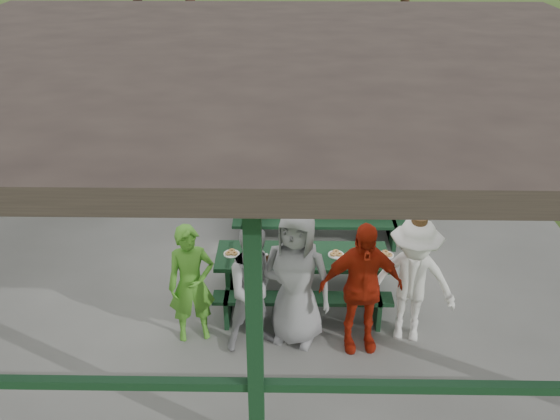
{
  "coord_description": "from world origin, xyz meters",
  "views": [
    {
      "loc": [
        0.3,
        -8.05,
        5.15
      ],
      "look_at": [
        0.17,
        -0.3,
        1.06
      ],
      "focal_mm": 38.0,
      "sensor_mm": 36.0,
      "label": 1
    }
  ],
  "objects_px": {
    "spectator_grey": "(363,173)",
    "pickup_truck": "(371,90)",
    "picnic_table_near": "(302,272)",
    "spectator_blue": "(190,149)",
    "farm_trailer": "(257,81)",
    "contestant_grey_mid": "(296,277)",
    "contestant_grey_left": "(257,289)",
    "picnic_table_far": "(318,205)",
    "spectator_lblue": "(243,166)",
    "contestant_red": "(361,287)",
    "contestant_white_fedora": "(412,281)",
    "contestant_green": "(191,284)"
  },
  "relations": [
    {
      "from": "contestant_red",
      "to": "contestant_white_fedora",
      "type": "height_order",
      "value": "contestant_white_fedora"
    },
    {
      "from": "picnic_table_far",
      "to": "pickup_truck",
      "type": "bearing_deg",
      "value": 75.33
    },
    {
      "from": "contestant_white_fedora",
      "to": "pickup_truck",
      "type": "distance_m",
      "value": 9.03
    },
    {
      "from": "contestant_grey_mid",
      "to": "contestant_white_fedora",
      "type": "distance_m",
      "value": 1.44
    },
    {
      "from": "contestant_grey_left",
      "to": "pickup_truck",
      "type": "xyz_separation_m",
      "value": [
        2.5,
        9.19,
        -0.21
      ]
    },
    {
      "from": "contestant_green",
      "to": "contestant_grey_left",
      "type": "relative_size",
      "value": 0.95
    },
    {
      "from": "contestant_white_fedora",
      "to": "contestant_grey_mid",
      "type": "bearing_deg",
      "value": -167.19
    },
    {
      "from": "picnic_table_far",
      "to": "spectator_grey",
      "type": "xyz_separation_m",
      "value": [
        0.83,
        0.75,
        0.26
      ]
    },
    {
      "from": "picnic_table_far",
      "to": "spectator_lblue",
      "type": "xyz_separation_m",
      "value": [
        -1.31,
        0.81,
        0.36
      ]
    },
    {
      "from": "spectator_blue",
      "to": "contestant_red",
      "type": "bearing_deg",
      "value": 126.74
    },
    {
      "from": "contestant_grey_mid",
      "to": "contestant_white_fedora",
      "type": "bearing_deg",
      "value": 18.21
    },
    {
      "from": "spectator_grey",
      "to": "picnic_table_far",
      "type": "bearing_deg",
      "value": 30.69
    },
    {
      "from": "contestant_green",
      "to": "farm_trailer",
      "type": "xyz_separation_m",
      "value": [
        0.3,
        10.17,
        -0.24
      ]
    },
    {
      "from": "contestant_grey_left",
      "to": "contestant_grey_mid",
      "type": "relative_size",
      "value": 0.91
    },
    {
      "from": "contestant_white_fedora",
      "to": "spectator_grey",
      "type": "bearing_deg",
      "value": 104.61
    },
    {
      "from": "spectator_lblue",
      "to": "spectator_grey",
      "type": "relative_size",
      "value": 1.13
    },
    {
      "from": "picnic_table_far",
      "to": "contestant_grey_mid",
      "type": "height_order",
      "value": "contestant_grey_mid"
    },
    {
      "from": "contestant_green",
      "to": "picnic_table_near",
      "type": "bearing_deg",
      "value": 15.56
    },
    {
      "from": "contestant_grey_mid",
      "to": "contestant_red",
      "type": "relative_size",
      "value": 1.06
    },
    {
      "from": "spectator_grey",
      "to": "pickup_truck",
      "type": "distance_m",
      "value": 5.55
    },
    {
      "from": "picnic_table_far",
      "to": "contestant_grey_mid",
      "type": "relative_size",
      "value": 1.5
    },
    {
      "from": "picnic_table_far",
      "to": "spectator_grey",
      "type": "relative_size",
      "value": 1.88
    },
    {
      "from": "contestant_grey_mid",
      "to": "spectator_grey",
      "type": "xyz_separation_m",
      "value": [
        1.23,
        3.55,
        -0.19
      ]
    },
    {
      "from": "spectator_grey",
      "to": "pickup_truck",
      "type": "bearing_deg",
      "value": -109.7
    },
    {
      "from": "spectator_blue",
      "to": "pickup_truck",
      "type": "height_order",
      "value": "spectator_blue"
    },
    {
      "from": "spectator_blue",
      "to": "farm_trailer",
      "type": "relative_size",
      "value": 0.49
    },
    {
      "from": "contestant_grey_left",
      "to": "spectator_lblue",
      "type": "relative_size",
      "value": 1.01
    },
    {
      "from": "contestant_grey_mid",
      "to": "spectator_blue",
      "type": "distance_m",
      "value": 4.59
    },
    {
      "from": "pickup_truck",
      "to": "farm_trailer",
      "type": "distance_m",
      "value": 3.23
    },
    {
      "from": "contestant_green",
      "to": "contestant_grey_left",
      "type": "height_order",
      "value": "contestant_grey_left"
    },
    {
      "from": "picnic_table_near",
      "to": "contestant_red",
      "type": "distance_m",
      "value": 1.23
    },
    {
      "from": "contestant_grey_mid",
      "to": "contestant_red",
      "type": "xyz_separation_m",
      "value": [
        0.79,
        -0.13,
        -0.05
      ]
    },
    {
      "from": "spectator_grey",
      "to": "contestant_white_fedora",
      "type": "bearing_deg",
      "value": 82.06
    },
    {
      "from": "contestant_grey_mid",
      "to": "spectator_blue",
      "type": "xyz_separation_m",
      "value": [
        -1.93,
        4.16,
        0.01
      ]
    },
    {
      "from": "contestant_grey_mid",
      "to": "contestant_grey_left",
      "type": "bearing_deg",
      "value": -146.52
    },
    {
      "from": "contestant_red",
      "to": "farm_trailer",
      "type": "xyz_separation_m",
      "value": [
        -1.79,
        10.31,
        -0.31
      ]
    },
    {
      "from": "contestant_green",
      "to": "pickup_truck",
      "type": "xyz_separation_m",
      "value": [
        3.33,
        9.04,
        -0.17
      ]
    },
    {
      "from": "spectator_lblue",
      "to": "farm_trailer",
      "type": "bearing_deg",
      "value": -75.03
    },
    {
      "from": "pickup_truck",
      "to": "contestant_grey_mid",
      "type": "bearing_deg",
      "value": 172.39
    },
    {
      "from": "picnic_table_far",
      "to": "spectator_blue",
      "type": "relative_size",
      "value": 1.48
    },
    {
      "from": "spectator_lblue",
      "to": "spectator_grey",
      "type": "xyz_separation_m",
      "value": [
        2.14,
        -0.06,
        -0.1
      ]
    },
    {
      "from": "contestant_white_fedora",
      "to": "contestant_green",
      "type": "bearing_deg",
      "value": -168.05
    },
    {
      "from": "picnic_table_near",
      "to": "spectator_blue",
      "type": "xyz_separation_m",
      "value": [
        -2.02,
        3.36,
        0.47
      ]
    },
    {
      "from": "pickup_truck",
      "to": "contestant_red",
      "type": "bearing_deg",
      "value": 177.31
    },
    {
      "from": "contestant_white_fedora",
      "to": "contestant_grey_left",
      "type": "bearing_deg",
      "value": -163.3
    },
    {
      "from": "picnic_table_far",
      "to": "spectator_grey",
      "type": "distance_m",
      "value": 1.15
    },
    {
      "from": "contestant_white_fedora",
      "to": "spectator_blue",
      "type": "relative_size",
      "value": 0.94
    },
    {
      "from": "contestant_red",
      "to": "contestant_grey_left",
      "type": "bearing_deg",
      "value": 174.88
    },
    {
      "from": "contestant_red",
      "to": "contestant_white_fedora",
      "type": "xyz_separation_m",
      "value": [
        0.65,
        0.17,
        -0.02
      ]
    },
    {
      "from": "contestant_red",
      "to": "spectator_lblue",
      "type": "relative_size",
      "value": 1.05
    }
  ]
}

